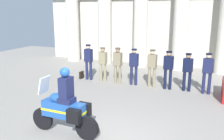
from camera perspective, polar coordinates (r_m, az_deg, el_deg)
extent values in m
cube|color=beige|center=(15.77, 11.85, 11.86)|extent=(15.92, 0.30, 5.92)
cylinder|color=beige|center=(16.96, -9.07, 10.62)|extent=(0.83, 0.83, 5.07)
cylinder|color=beige|center=(15.87, -1.71, 10.60)|extent=(0.83, 0.83, 5.07)
cylinder|color=beige|center=(15.06, 6.58, 10.37)|extent=(0.83, 0.83, 5.07)
cylinder|color=beige|center=(14.59, 15.58, 9.88)|extent=(0.83, 0.83, 5.07)
cylinder|color=#191E42|center=(12.29, -5.83, -0.09)|extent=(0.13, 0.13, 0.91)
cylinder|color=#191E42|center=(12.19, -4.91, -0.18)|extent=(0.13, 0.13, 0.91)
cube|color=#191E42|center=(12.08, -5.45, 3.39)|extent=(0.41, 0.27, 0.62)
sphere|color=beige|center=(12.02, -5.49, 5.33)|extent=(0.21, 0.21, 0.21)
cylinder|color=black|center=(12.01, -5.50, 5.71)|extent=(0.24, 0.24, 0.06)
cylinder|color=#847A5B|center=(11.96, -2.56, -0.52)|extent=(0.13, 0.13, 0.87)
cylinder|color=#847A5B|center=(11.87, -1.60, -0.62)|extent=(0.13, 0.13, 0.87)
cube|color=#847A5B|center=(11.76, -2.11, 2.82)|extent=(0.41, 0.27, 0.56)
sphere|color=tan|center=(11.70, -2.13, 4.68)|extent=(0.21, 0.21, 0.21)
cylinder|color=#4F4937|center=(11.69, -2.13, 5.06)|extent=(0.24, 0.24, 0.06)
cylinder|color=#7A7056|center=(11.55, 0.81, -1.02)|extent=(0.13, 0.13, 0.86)
cylinder|color=#7A7056|center=(11.47, 1.83, -1.13)|extent=(0.13, 0.13, 0.86)
cube|color=#7A7056|center=(11.35, 1.33, 2.54)|extent=(0.41, 0.27, 0.61)
sphere|color=#997056|center=(11.28, 1.35, 4.58)|extent=(0.21, 0.21, 0.21)
cylinder|color=#494334|center=(11.27, 1.35, 4.98)|extent=(0.24, 0.24, 0.06)
cylinder|color=#191E42|center=(11.41, 4.48, -1.23)|extent=(0.13, 0.13, 0.87)
cylinder|color=#191E42|center=(11.35, 5.54, -1.34)|extent=(0.13, 0.13, 0.87)
cube|color=#191E42|center=(11.22, 5.08, 2.32)|extent=(0.41, 0.27, 0.59)
sphere|color=tan|center=(11.15, 5.13, 4.33)|extent=(0.21, 0.21, 0.21)
cylinder|color=black|center=(11.14, 5.13, 4.73)|extent=(0.24, 0.24, 0.06)
cylinder|color=#7A7056|center=(11.18, 8.58, -1.60)|extent=(0.13, 0.13, 0.89)
cylinder|color=#7A7056|center=(11.13, 9.68, -1.71)|extent=(0.13, 0.13, 0.89)
cube|color=#7A7056|center=(10.99, 9.27, 2.06)|extent=(0.41, 0.27, 0.58)
sphere|color=beige|center=(10.92, 9.35, 4.10)|extent=(0.21, 0.21, 0.21)
cylinder|color=#494334|center=(10.90, 9.37, 4.51)|extent=(0.24, 0.24, 0.06)
cylinder|color=black|center=(10.98, 12.12, -2.03)|extent=(0.13, 0.13, 0.89)
cylinder|color=black|center=(10.95, 13.25, -2.14)|extent=(0.13, 0.13, 0.89)
cube|color=black|center=(10.80, 12.88, 1.65)|extent=(0.41, 0.27, 0.57)
sphere|color=tan|center=(10.73, 12.99, 3.69)|extent=(0.21, 0.21, 0.21)
cylinder|color=black|center=(10.72, 13.01, 4.10)|extent=(0.24, 0.24, 0.06)
cylinder|color=black|center=(10.92, 16.25, -2.48)|extent=(0.13, 0.13, 0.84)
cylinder|color=black|center=(10.90, 17.40, -2.59)|extent=(0.13, 0.13, 0.84)
cube|color=black|center=(10.75, 17.07, 1.08)|extent=(0.41, 0.27, 0.57)
sphere|color=#997056|center=(10.67, 17.22, 3.12)|extent=(0.21, 0.21, 0.21)
cylinder|color=black|center=(10.66, 17.25, 3.53)|extent=(0.24, 0.24, 0.06)
cylinder|color=#191E42|center=(10.80, 20.32, -2.86)|extent=(0.13, 0.13, 0.88)
cylinder|color=#191E42|center=(10.79, 21.48, -2.96)|extent=(0.13, 0.13, 0.88)
cube|color=#191E42|center=(10.62, 21.23, 0.92)|extent=(0.41, 0.27, 0.59)
sphere|color=beige|center=(10.55, 21.41, 3.05)|extent=(0.21, 0.21, 0.21)
cylinder|color=black|center=(10.54, 21.45, 3.47)|extent=(0.24, 0.24, 0.06)
cylinder|color=black|center=(7.46, -15.62, -10.73)|extent=(0.64, 0.12, 0.64)
cylinder|color=black|center=(6.69, -5.74, -13.19)|extent=(0.64, 0.16, 0.64)
cube|color=#1E4C99|center=(6.89, -11.12, -8.93)|extent=(1.25, 0.36, 0.44)
ellipsoid|color=#1E4C99|center=(6.86, -12.27, -6.22)|extent=(0.53, 0.34, 0.26)
cube|color=yellow|center=(6.90, -11.11, -9.08)|extent=(1.27, 0.37, 0.06)
cube|color=silver|center=(7.04, -15.35, -3.33)|extent=(0.17, 0.40, 0.47)
cube|color=black|center=(6.43, -8.77, -10.50)|extent=(0.37, 0.19, 0.36)
cube|color=black|center=(6.84, -6.38, -8.94)|extent=(0.37, 0.19, 0.36)
cube|color=#191E42|center=(6.72, -10.39, -6.83)|extent=(0.41, 0.35, 0.14)
cube|color=#191E42|center=(6.61, -10.52, -3.98)|extent=(0.27, 0.37, 0.56)
sphere|color=#1E4C99|center=(6.51, -10.81, -0.51)|extent=(0.26, 0.26, 0.26)
cube|color=black|center=(12.56, -7.03, -1.13)|extent=(0.10, 0.32, 0.36)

